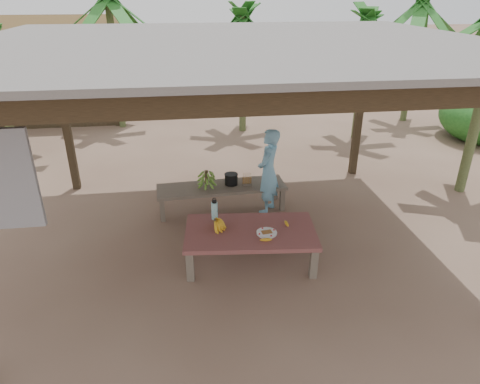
{
  "coord_description": "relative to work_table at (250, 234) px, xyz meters",
  "views": [
    {
      "loc": [
        -0.69,
        -5.62,
        3.53
      ],
      "look_at": [
        0.09,
        0.02,
        0.8
      ],
      "focal_mm": 32.0,
      "sensor_mm": 36.0,
      "label": 1
    }
  ],
  "objects": [
    {
      "name": "ripe_banana_bunch",
      "position": [
        -0.48,
        0.1,
        0.15
      ],
      "size": [
        0.34,
        0.31,
        0.17
      ],
      "primitive_type": null,
      "rotation": [
        0.0,
        0.0,
        -0.26
      ],
      "color": "yellow",
      "rests_on": "work_table"
    },
    {
      "name": "loose_banana_front",
      "position": [
        0.16,
        -0.31,
        0.09
      ],
      "size": [
        0.18,
        0.06,
        0.04
      ],
      "primitive_type": "ellipsoid",
      "rotation": [
        0.0,
        0.0,
        1.64
      ],
      "color": "yellow",
      "rests_on": "work_table"
    },
    {
      "name": "work_table",
      "position": [
        0.0,
        0.0,
        0.0
      ],
      "size": [
        1.89,
        1.17,
        0.5
      ],
      "rotation": [
        0.0,
        0.0,
        -0.1
      ],
      "color": "brown",
      "rests_on": "ground"
    },
    {
      "name": "banana_plant_n",
      "position": [
        0.77,
        6.14,
        2.18
      ],
      "size": [
        1.8,
        1.8,
        3.1
      ],
      "color": "#596638",
      "rests_on": "ground"
    },
    {
      "name": "bench",
      "position": [
        -0.24,
        1.62,
        -0.04
      ],
      "size": [
        2.23,
        0.72,
        0.45
      ],
      "rotation": [
        0.0,
        0.0,
        0.05
      ],
      "color": "brown",
      "rests_on": "ground"
    },
    {
      "name": "loose_banana_side",
      "position": [
        0.53,
        0.07,
        0.09
      ],
      "size": [
        0.05,
        0.14,
        0.04
      ],
      "primitive_type": "ellipsoid",
      "rotation": [
        0.0,
        0.0,
        0.04
      ],
      "color": "yellow",
      "rests_on": "work_table"
    },
    {
      "name": "banana_plant_ne",
      "position": [
        3.58,
        5.13,
        2.16
      ],
      "size": [
        1.8,
        1.8,
        3.08
      ],
      "color": "#596638",
      "rests_on": "ground"
    },
    {
      "name": "banana_plant_far",
      "position": [
        5.61,
        6.48,
        2.45
      ],
      "size": [
        1.8,
        1.8,
        3.39
      ],
      "color": "#596638",
      "rests_on": "ground"
    },
    {
      "name": "green_banana_stalk",
      "position": [
        -0.5,
        1.61,
        0.17
      ],
      "size": [
        0.29,
        0.29,
        0.32
      ],
      "primitive_type": null,
      "rotation": [
        0.0,
        0.0,
        0.05
      ],
      "color": "#598C2D",
      "rests_on": "bench"
    },
    {
      "name": "woman",
      "position": [
        0.54,
        1.46,
        0.3
      ],
      "size": [
        0.59,
        0.65,
        1.48
      ],
      "primitive_type": "imported",
      "rotation": [
        0.0,
        0.0,
        -2.13
      ],
      "color": "#7BC1E8",
      "rests_on": "ground"
    },
    {
      "name": "skewer_rack",
      "position": [
        0.2,
        1.59,
        0.14
      ],
      "size": [
        0.18,
        0.09,
        0.24
      ],
      "primitive_type": null,
      "rotation": [
        0.0,
        0.0,
        0.05
      ],
      "color": "#A57F47",
      "rests_on": "bench"
    },
    {
      "name": "ground",
      "position": [
        -0.15,
        0.59,
        -0.43
      ],
      "size": [
        80.0,
        80.0,
        0.0
      ],
      "primitive_type": "plane",
      "color": "brown",
      "rests_on": "ground"
    },
    {
      "name": "hut",
      "position": [
        -4.65,
        8.59,
        0.67
      ],
      "size": [
        4.4,
        3.43,
        2.85
      ],
      "color": "black",
      "rests_on": "ground"
    },
    {
      "name": "cooking_pot",
      "position": [
        -0.07,
        1.66,
        0.11
      ],
      "size": [
        0.22,
        0.22,
        0.19
      ],
      "primitive_type": "cylinder",
      "color": "black",
      "rests_on": "bench"
    },
    {
      "name": "pavilion",
      "position": [
        -0.17,
        0.57,
        2.34
      ],
      "size": [
        6.6,
        5.6,
        2.95
      ],
      "color": "black",
      "rests_on": "ground"
    },
    {
      "name": "plate",
      "position": [
        0.2,
        -0.13,
        0.08
      ],
      "size": [
        0.28,
        0.28,
        0.04
      ],
      "color": "white",
      "rests_on": "work_table"
    },
    {
      "name": "banana_plant_nw",
      "position": [
        -2.51,
        6.96,
        2.62
      ],
      "size": [
        1.8,
        1.8,
        3.56
      ],
      "color": "#596638",
      "rests_on": "ground"
    },
    {
      "name": "water_flask",
      "position": [
        -0.46,
        0.39,
        0.21
      ],
      "size": [
        0.09,
        0.09,
        0.34
      ],
      "color": "#3FBCC5",
      "rests_on": "work_table"
    }
  ]
}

